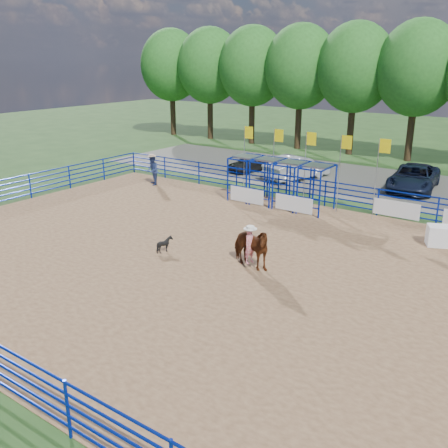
% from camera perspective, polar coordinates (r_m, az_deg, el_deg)
% --- Properties ---
extents(ground, '(120.00, 120.00, 0.00)m').
position_cam_1_polar(ground, '(20.54, -0.24, -4.48)').
color(ground, '#2F5421').
rests_on(ground, ground).
extents(arena_dirt, '(30.00, 20.00, 0.02)m').
position_cam_1_polar(arena_dirt, '(20.54, -0.24, -4.45)').
color(arena_dirt, '#9B734D').
rests_on(arena_dirt, ground).
extents(gravel_strip, '(40.00, 10.00, 0.01)m').
position_cam_1_polar(gravel_strip, '(35.13, 16.13, 4.61)').
color(gravel_strip, '#68675C').
rests_on(gravel_strip, ground).
extents(announcer_table, '(1.89, 1.42, 0.91)m').
position_cam_1_polar(announcer_table, '(24.26, 24.17, -1.29)').
color(announcer_table, white).
rests_on(announcer_table, arena_dirt).
extents(horse_and_rider, '(2.23, 1.34, 2.48)m').
position_cam_1_polar(horse_and_rider, '(19.76, 2.99, -2.43)').
color(horse_and_rider, '#5C2B12').
rests_on(horse_and_rider, arena_dirt).
extents(calf, '(0.84, 0.81, 0.70)m').
position_cam_1_polar(calf, '(21.65, -6.78, -2.32)').
color(calf, black).
rests_on(calf, arena_dirt).
extents(spectator_cowboy, '(1.20, 1.18, 2.00)m').
position_cam_1_polar(spectator_cowboy, '(33.10, -8.19, 6.14)').
color(spectator_cowboy, navy).
rests_on(spectator_cowboy, arena_dirt).
extents(car_a, '(2.26, 3.89, 1.24)m').
position_cam_1_polar(car_a, '(37.03, 3.01, 7.01)').
color(car_a, black).
rests_on(car_a, gravel_strip).
extents(car_b, '(3.15, 5.31, 1.65)m').
position_cam_1_polar(car_b, '(34.81, 8.32, 6.44)').
color(car_b, '#9C9FA4').
rests_on(car_b, gravel_strip).
extents(car_c, '(3.21, 5.92, 1.58)m').
position_cam_1_polar(car_c, '(33.77, 20.87, 4.97)').
color(car_c, black).
rests_on(car_c, gravel_strip).
extents(perimeter_fence, '(30.10, 20.10, 1.50)m').
position_cam_1_polar(perimeter_fence, '(20.26, -0.24, -2.52)').
color(perimeter_fence, '#0721A8').
rests_on(perimeter_fence, ground).
extents(chute_assembly, '(19.32, 2.41, 4.20)m').
position_cam_1_polar(chute_assembly, '(28.26, 7.07, 4.55)').
color(chute_assembly, '#0721A8').
rests_on(chute_assembly, ground).
extents(treeline, '(56.40, 6.40, 11.24)m').
position_cam_1_polar(treeline, '(42.82, 21.34, 16.70)').
color(treeline, '#3F2B19').
rests_on(treeline, ground).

